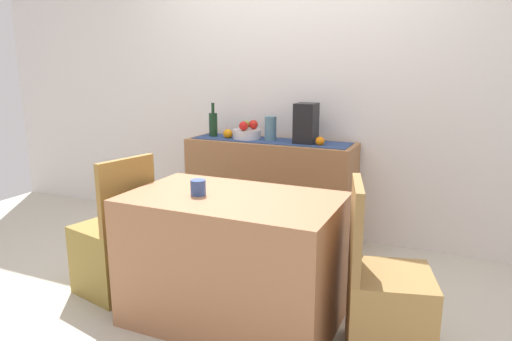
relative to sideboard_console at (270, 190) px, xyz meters
name	(u,v)px	position (x,y,z in m)	size (l,w,h in m)	color
ground_plane	(234,288)	(0.12, -0.92, -0.43)	(6.40, 6.40, 0.02)	beige
room_wall_rear	(297,76)	(0.12, 0.26, 0.93)	(6.40, 0.06, 2.70)	silver
sideboard_console	(270,190)	(0.00, 0.00, 0.00)	(1.38, 0.42, 0.83)	#97663E
table_runner	(270,141)	(0.00, 0.00, 0.42)	(1.30, 0.32, 0.01)	navy
fruit_bowl	(247,134)	(-0.21, 0.00, 0.46)	(0.23, 0.23, 0.07)	silver
apple_front	(253,125)	(-0.17, 0.05, 0.54)	(0.08, 0.08, 0.08)	red
apple_rear	(244,126)	(-0.21, -0.06, 0.54)	(0.07, 0.07, 0.07)	red
apple_right	(246,125)	(-0.24, 0.04, 0.53)	(0.07, 0.07, 0.07)	olive
wine_bottle	(213,124)	(-0.53, 0.00, 0.53)	(0.07, 0.07, 0.29)	#16351E
coffee_maker	(306,123)	(0.30, 0.00, 0.57)	(0.16, 0.18, 0.32)	black
ceramic_vase	(271,129)	(0.00, 0.00, 0.52)	(0.09, 0.09, 0.20)	slate
orange_loose_end	(320,141)	(0.43, -0.06, 0.45)	(0.07, 0.07, 0.07)	orange
orange_loose_mid	(228,134)	(-0.37, -0.03, 0.46)	(0.08, 0.08, 0.08)	orange
dining_table	(233,259)	(0.30, -1.28, -0.05)	(1.17, 0.70, 0.74)	#A16B46
coffee_cup	(198,187)	(0.12, -1.33, 0.37)	(0.08, 0.08, 0.09)	#364F92
chair_near_window	(115,252)	(-0.55, -1.28, -0.15)	(0.48, 0.48, 0.90)	olive
chair_by_corner	(386,307)	(1.15, -1.28, -0.15)	(0.49, 0.49, 0.90)	olive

